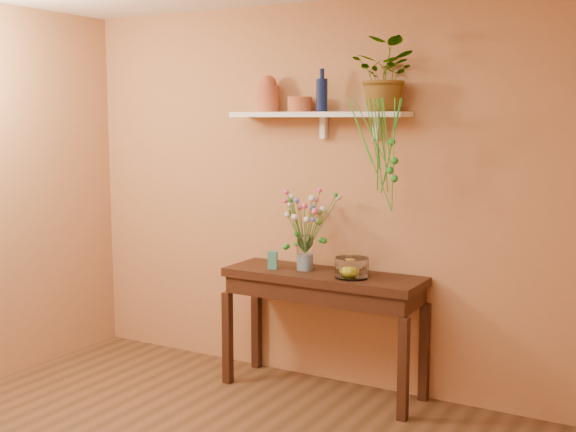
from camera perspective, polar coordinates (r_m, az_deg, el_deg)
room at (r=3.62m, az=-12.28°, el=-1.27°), size 4.04×4.04×2.70m
sideboard at (r=5.08m, az=2.74°, el=-5.75°), size 1.39×0.45×0.85m
wall_shelf at (r=5.10m, az=2.43°, el=7.81°), size 1.30×0.24×0.19m
terracotta_jug at (r=5.31m, az=-1.54°, el=9.39°), size 0.17×0.17×0.26m
terracotta_pot at (r=5.16m, az=0.93°, el=8.64°), size 0.21×0.21×0.10m
blue_bottle at (r=5.06m, az=2.64°, el=9.40°), size 0.09×0.09×0.29m
spider_plant at (r=4.87m, az=7.66°, el=10.77°), size 0.45×0.40×0.47m
plant_fronds at (r=4.69m, az=7.63°, el=4.88°), size 0.39×0.31×0.73m
glass_vase at (r=5.12m, az=1.32°, el=-3.08°), size 0.12×0.12×0.24m
bouquet at (r=5.07m, az=1.40°, el=-0.03°), size 0.44×0.31×0.46m
glass_bowl at (r=4.89m, az=4.96°, el=-4.08°), size 0.22×0.22×0.13m
lemon at (r=4.92m, az=4.86°, el=-4.24°), size 0.08×0.08×0.08m
carton at (r=5.16m, az=-1.20°, el=-3.43°), size 0.08×0.07×0.13m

